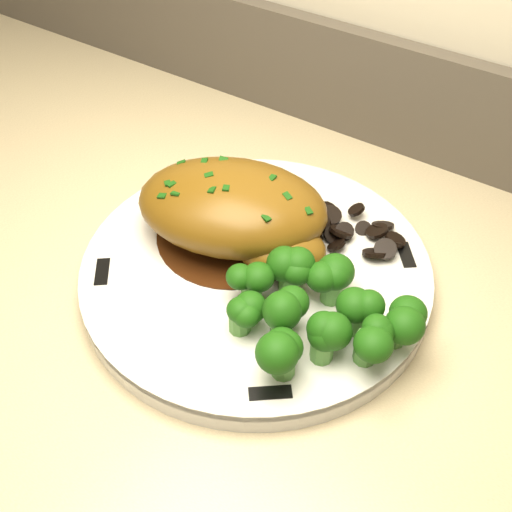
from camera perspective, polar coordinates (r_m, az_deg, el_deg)
The scene contains 9 objects.
plate at distance 0.56m, azimuth 0.00°, elevation -1.46°, with size 0.30×0.30×0.02m, color silver.
rim_accent_0 at distance 0.58m, azimuth 13.17°, elevation 0.07°, with size 0.03×0.01×0.00m, color black.
rim_accent_1 at distance 0.66m, azimuth -0.91°, elevation 7.55°, with size 0.03×0.01×0.00m, color black.
rim_accent_2 at distance 0.56m, azimuth -13.51°, elevation -1.40°, with size 0.03×0.01×0.00m, color black.
rim_accent_3 at distance 0.47m, azimuth 1.28°, elevation -12.10°, with size 0.03×0.01×0.00m, color black.
gravy_pool at distance 0.58m, azimuth -2.05°, elevation 1.97°, with size 0.14×0.14×0.00m, color #351909.
chicken_breast at distance 0.56m, azimuth -1.65°, elevation 4.00°, with size 0.20×0.17×0.07m.
mushroom_pile at distance 0.58m, azimuth 7.65°, elevation 1.79°, with size 0.09×0.06×0.02m.
broccoli_florets at distance 0.49m, azimuth 5.01°, elevation -4.90°, with size 0.14×0.11×0.04m.
Camera 1 is at (0.42, 1.40, 1.37)m, focal length 45.00 mm.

